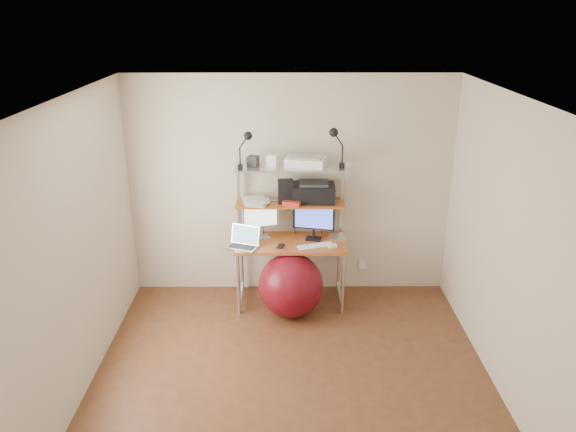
# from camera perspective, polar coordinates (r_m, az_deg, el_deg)

# --- Properties ---
(room) EXTENTS (3.60, 3.60, 3.60)m
(room) POSITION_cam_1_polar(r_m,az_deg,el_deg) (4.60, 0.44, -3.87)
(room) COLOR brown
(room) RESTS_ON ground
(computer_desk) EXTENTS (1.20, 0.60, 1.57)m
(computer_desk) POSITION_cam_1_polar(r_m,az_deg,el_deg) (6.10, 0.26, -0.53)
(computer_desk) COLOR #BB6424
(computer_desk) RESTS_ON ground
(desktop) EXTENTS (1.20, 0.60, 0.00)m
(desktop) POSITION_cam_1_polar(r_m,az_deg,el_deg) (6.13, 0.26, -2.62)
(desktop) COLOR #BB6424
(desktop) RESTS_ON computer_desk
(mid_shelf) EXTENTS (1.18, 0.34, 0.00)m
(mid_shelf) POSITION_cam_1_polar(r_m,az_deg,el_deg) (6.10, 0.25, 1.41)
(mid_shelf) COLOR #BB6424
(mid_shelf) RESTS_ON computer_desk
(top_shelf) EXTENTS (1.18, 0.34, 0.00)m
(top_shelf) POSITION_cam_1_polar(r_m,az_deg,el_deg) (5.98, 0.26, 5.03)
(top_shelf) COLOR silver
(top_shelf) RESTS_ON computer_desk
(floor) EXTENTS (3.60, 3.60, 0.00)m
(floor) POSITION_cam_1_polar(r_m,az_deg,el_deg) (5.25, 0.40, -16.39)
(floor) COLOR brown
(floor) RESTS_ON ground
(wall_outlet) EXTENTS (0.08, 0.01, 0.12)m
(wall_outlet) POSITION_cam_1_polar(r_m,az_deg,el_deg) (6.69, 7.56, -4.88)
(wall_outlet) COLOR white
(wall_outlet) RESTS_ON room
(monitor_silver) EXTENTS (0.40, 0.19, 0.45)m
(monitor_silver) POSITION_cam_1_polar(r_m,az_deg,el_deg) (6.17, -2.78, -0.09)
(monitor_silver) COLOR #A8A8AC
(monitor_silver) RESTS_ON desktop
(monitor_black) EXTENTS (0.46, 0.17, 0.46)m
(monitor_black) POSITION_cam_1_polar(r_m,az_deg,el_deg) (6.12, 2.62, -0.33)
(monitor_black) COLOR black
(monitor_black) RESTS_ON desktop
(laptop) EXTENTS (0.39, 0.35, 0.28)m
(laptop) POSITION_cam_1_polar(r_m,az_deg,el_deg) (6.01, -4.51, -2.67)
(laptop) COLOR silver
(laptop) RESTS_ON desktop
(keyboard) EXTENTS (0.40, 0.23, 0.01)m
(keyboard) POSITION_cam_1_polar(r_m,az_deg,el_deg) (6.02, 2.80, -3.04)
(keyboard) COLOR white
(keyboard) RESTS_ON desktop
(mouse) EXTENTS (0.11, 0.08, 0.03)m
(mouse) POSITION_cam_1_polar(r_m,az_deg,el_deg) (6.01, 4.54, -3.04)
(mouse) COLOR white
(mouse) RESTS_ON desktop
(mac_mini) EXTENTS (0.21, 0.21, 0.04)m
(mac_mini) POSITION_cam_1_polar(r_m,az_deg,el_deg) (6.22, 5.11, -2.17)
(mac_mini) COLOR silver
(mac_mini) RESTS_ON desktop
(phone) EXTENTS (0.09, 0.14, 0.01)m
(phone) POSITION_cam_1_polar(r_m,az_deg,el_deg) (6.01, -0.74, -3.08)
(phone) COLOR black
(phone) RESTS_ON desktop
(printer) EXTENTS (0.47, 0.33, 0.22)m
(printer) POSITION_cam_1_polar(r_m,az_deg,el_deg) (6.11, 2.61, 2.44)
(printer) COLOR black
(printer) RESTS_ON mid_shelf
(nas_cube) EXTENTS (0.17, 0.17, 0.24)m
(nas_cube) POSITION_cam_1_polar(r_m,az_deg,el_deg) (6.07, -0.24, 2.52)
(nas_cube) COLOR black
(nas_cube) RESTS_ON mid_shelf
(red_box) EXTENTS (0.22, 0.18, 0.05)m
(red_box) POSITION_cam_1_polar(r_m,az_deg,el_deg) (6.00, 0.43, 1.33)
(red_box) COLOR #B32B1C
(red_box) RESTS_ON mid_shelf
(scanner) EXTENTS (0.47, 0.36, 0.11)m
(scanner) POSITION_cam_1_polar(r_m,az_deg,el_deg) (5.99, 1.81, 5.57)
(scanner) COLOR white
(scanner) RESTS_ON top_shelf
(box_white) EXTENTS (0.13, 0.12, 0.13)m
(box_white) POSITION_cam_1_polar(r_m,az_deg,el_deg) (5.97, -1.63, 5.64)
(box_white) COLOR white
(box_white) RESTS_ON top_shelf
(box_grey) EXTENTS (0.14, 0.14, 0.11)m
(box_grey) POSITION_cam_1_polar(r_m,az_deg,el_deg) (6.00, -3.57, 5.59)
(box_grey) COLOR #2F2F32
(box_grey) RESTS_ON top_shelf
(clip_lamp_left) EXTENTS (0.16, 0.09, 0.40)m
(clip_lamp_left) POSITION_cam_1_polar(r_m,az_deg,el_deg) (5.82, -4.25, 7.52)
(clip_lamp_left) COLOR black
(clip_lamp_left) RESTS_ON top_shelf
(clip_lamp_right) EXTENTS (0.17, 0.10, 0.43)m
(clip_lamp_right) POSITION_cam_1_polar(r_m,az_deg,el_deg) (5.87, 4.84, 7.80)
(clip_lamp_right) COLOR black
(clip_lamp_right) RESTS_ON top_shelf
(exercise_ball) EXTENTS (0.70, 0.70, 0.70)m
(exercise_ball) POSITION_cam_1_polar(r_m,az_deg,el_deg) (6.05, 0.28, -7.06)
(exercise_ball) COLOR maroon
(exercise_ball) RESTS_ON floor
(paper_stack) EXTENTS (0.35, 0.42, 0.03)m
(paper_stack) POSITION_cam_1_polar(r_m,az_deg,el_deg) (6.10, -3.32, 1.53)
(paper_stack) COLOR white
(paper_stack) RESTS_ON mid_shelf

